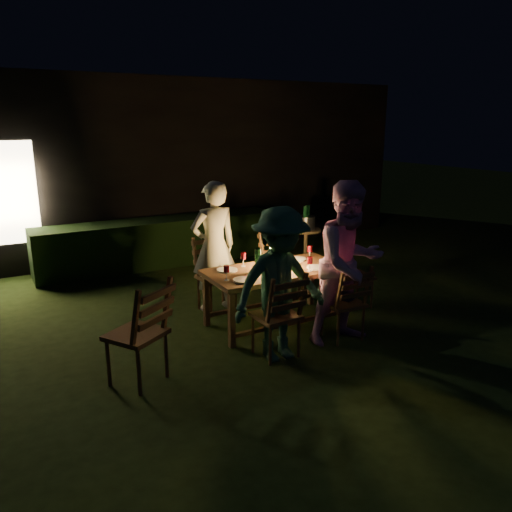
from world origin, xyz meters
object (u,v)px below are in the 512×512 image
dining_table (276,274)px  chair_near_right (344,316)px  lantern (277,255)px  ice_bucket (306,223)px  chair_far_right (281,277)px  bottle_bucket_b (307,219)px  chair_end (354,286)px  person_opp_right (349,264)px  person_house_side (214,247)px  bottle_bucket_a (305,220)px  chair_near_left (277,330)px  bottle_table (258,260)px  side_table (306,234)px  chair_far_left (216,288)px  chair_spare (139,351)px  person_opp_left (280,285)px

dining_table → chair_near_right: (0.44, -0.77, -0.35)m
lantern → ice_bucket: lantern is taller
dining_table → chair_far_right: (0.55, 0.77, -0.34)m
bottle_bucket_b → ice_bucket: bearing=-141.3°
chair_end → person_opp_right: (-0.79, -0.82, 0.63)m
person_house_side → bottle_bucket_a: bearing=-155.1°
chair_near_left → ice_bucket: 3.41m
chair_near_right → bottle_table: bottle_table is taller
ice_bucket → side_table: bearing=0.0°
person_opp_right → ice_bucket: bearing=64.8°
bottle_bucket_b → chair_far_left: bearing=-153.8°
chair_near_left → chair_far_right: size_ratio=0.99×
chair_end → bottle_bucket_a: (0.44, 1.79, 0.56)m
person_opp_right → bottle_bucket_b: person_opp_right is taller
ice_bucket → person_house_side: bearing=-155.2°
chair_far_right → bottle_bucket_b: bearing=-144.5°
chair_end → chair_spare: size_ratio=0.86×
person_opp_right → bottle_bucket_b: bearing=64.3°
lantern → side_table: bearing=46.7°
dining_table → chair_spare: (-1.89, -0.60, -0.31)m
person_house_side → bottle_table: 0.84m
dining_table → person_opp_left: size_ratio=1.05×
chair_far_right → bottle_table: bearing=36.9°
chair_near_left → bottle_bucket_b: bearing=47.6°
bottle_table → side_table: bearing=42.8°
chair_far_right → chair_spare: chair_spare is taller
bottle_bucket_a → bottle_bucket_b: same height
person_opp_right → side_table: person_opp_right is taller
chair_far_left → bottle_bucket_b: bearing=-157.3°
lantern → side_table: 2.45m
chair_far_left → chair_spare: chair_spare is taller
person_opp_right → person_opp_left: size_ratio=1.13×
chair_spare → person_house_side: size_ratio=0.63×
chair_far_right → lantern: size_ratio=2.84×
person_house_side → side_table: size_ratio=2.52×
person_house_side → ice_bucket: (2.16, 1.00, -0.07)m
dining_table → chair_spare: 2.01m
chair_far_left → person_opp_left: bearing=86.1°
side_table → ice_bucket: ice_bucket is taller
chair_near_left → bottle_table: size_ratio=3.53×
dining_table → person_opp_right: 0.98m
person_opp_right → lantern: bearing=114.7°
dining_table → side_table: 2.50m
chair_near_right → person_house_side: bearing=122.6°
chair_spare → person_house_side: person_house_side is taller
chair_far_left → person_opp_right: person_opp_right is taller
person_house_side → bottle_bucket_b: 2.44m
chair_near_right → lantern: size_ratio=2.67×
ice_bucket → person_opp_left: bearing=-129.5°
bottle_bucket_b → chair_spare: bearing=-146.1°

